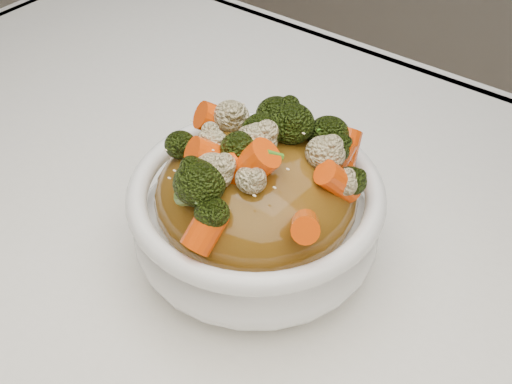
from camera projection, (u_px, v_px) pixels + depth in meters
The scene contains 8 objects.
tablecloth at pixel (278, 343), 0.45m from camera, with size 1.20×0.80×0.04m, color white.
bowl at pixel (256, 219), 0.47m from camera, with size 0.19×0.19×0.08m, color white, non-canonical shape.
sauce_base at pixel (256, 195), 0.45m from camera, with size 0.15×0.15×0.08m, color brown.
carrots at pixel (256, 136), 0.41m from camera, with size 0.15×0.15×0.04m, color #F34B07, non-canonical shape.
broccoli at pixel (256, 137), 0.41m from camera, with size 0.15×0.15×0.04m, color black, non-canonical shape.
cauliflower at pixel (256, 139), 0.41m from camera, with size 0.15×0.15×0.03m, color beige, non-canonical shape.
scallions at pixel (256, 135), 0.41m from camera, with size 0.11×0.11×0.02m, color #459422, non-canonical shape.
sesame_seeds at pixel (256, 135), 0.41m from camera, with size 0.14×0.14×0.01m, color beige, non-canonical shape.
Camera 1 is at (0.14, -0.21, 1.12)m, focal length 42.00 mm.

